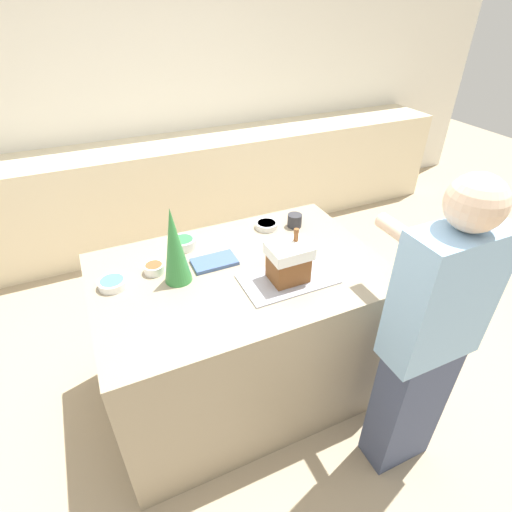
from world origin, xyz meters
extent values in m
plane|color=tan|center=(0.00, 0.00, 0.00)|extent=(12.00, 12.00, 0.00)
cube|color=white|center=(0.00, 2.35, 1.30)|extent=(8.00, 0.05, 2.60)
cube|color=beige|center=(0.00, 2.03, 0.46)|extent=(6.00, 0.60, 0.93)
cube|color=gray|center=(0.00, 0.00, 0.45)|extent=(1.48, 0.98, 0.90)
cube|color=#9E9EA8|center=(0.18, -0.18, 0.90)|extent=(0.46, 0.27, 0.01)
cube|color=brown|center=(0.18, -0.18, 0.97)|extent=(0.18, 0.15, 0.14)
cube|color=white|center=(0.18, -0.18, 1.07)|extent=(0.20, 0.16, 0.06)
cylinder|color=brown|center=(0.23, -0.15, 1.13)|extent=(0.02, 0.02, 0.06)
cone|color=#33843D|center=(-0.31, 0.05, 1.10)|extent=(0.13, 0.13, 0.40)
cylinder|color=white|center=(-0.61, 0.13, 0.92)|extent=(0.14, 0.14, 0.04)
cylinder|color=#4770DB|center=(-0.61, 0.13, 0.93)|extent=(0.11, 0.11, 0.01)
cylinder|color=white|center=(-0.40, 0.16, 0.92)|extent=(0.10, 0.10, 0.05)
cylinder|color=brown|center=(-0.40, 0.16, 0.94)|extent=(0.08, 0.08, 0.01)
cylinder|color=silver|center=(0.31, 0.33, 0.92)|extent=(0.13, 0.13, 0.04)
cylinder|color=#4770DB|center=(0.31, 0.33, 0.93)|extent=(0.11, 0.11, 0.01)
cylinder|color=white|center=(-0.20, 0.33, 0.92)|extent=(0.14, 0.14, 0.05)
cylinder|color=green|center=(-0.20, 0.33, 0.94)|extent=(0.11, 0.11, 0.01)
cube|color=#3F598C|center=(-0.10, 0.11, 0.91)|extent=(0.23, 0.14, 0.02)
cylinder|color=#2D2D33|center=(0.47, 0.28, 0.94)|extent=(0.09, 0.09, 0.08)
cube|color=#424C6B|center=(0.58, -0.74, 0.39)|extent=(0.32, 0.18, 0.78)
cube|color=#8CB7E0|center=(0.58, -0.74, 1.08)|extent=(0.42, 0.19, 0.62)
sphere|color=beige|center=(0.58, -0.74, 1.50)|extent=(0.21, 0.21, 0.21)
cylinder|color=beige|center=(0.58, -0.53, 1.22)|extent=(0.07, 0.42, 0.07)
camera|label=1|loc=(-0.61, -1.54, 2.11)|focal=28.00mm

